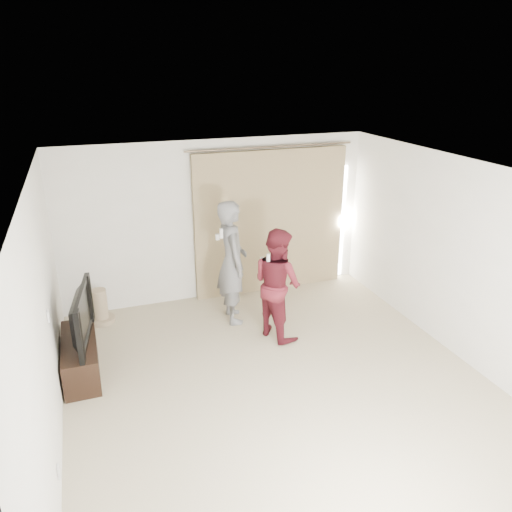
# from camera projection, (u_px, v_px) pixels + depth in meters

# --- Properties ---
(floor) EXTENTS (5.50, 5.50, 0.00)m
(floor) POSITION_uv_depth(u_px,v_px,m) (280.00, 385.00, 6.09)
(floor) COLOR beige
(floor) RESTS_ON ground
(wall_back) EXTENTS (5.00, 0.04, 2.60)m
(wall_back) POSITION_uv_depth(u_px,v_px,m) (217.00, 221.00, 8.03)
(wall_back) COLOR white
(wall_back) RESTS_ON ground
(wall_left) EXTENTS (0.04, 5.50, 2.60)m
(wall_left) POSITION_uv_depth(u_px,v_px,m) (44.00, 326.00, 4.84)
(wall_left) COLOR white
(wall_left) RESTS_ON ground
(ceiling) EXTENTS (5.00, 5.50, 0.01)m
(ceiling) POSITION_uv_depth(u_px,v_px,m) (284.00, 175.00, 5.15)
(ceiling) COLOR white
(ceiling) RESTS_ON wall_back
(curtain) EXTENTS (2.80, 0.11, 2.46)m
(curtain) POSITION_uv_depth(u_px,v_px,m) (272.00, 222.00, 8.29)
(curtain) COLOR tan
(curtain) RESTS_ON ground
(tv_console) EXTENTS (0.41, 1.20, 0.46)m
(tv_console) POSITION_uv_depth(u_px,v_px,m) (80.00, 357.00, 6.27)
(tv_console) COLOR black
(tv_console) RESTS_ON ground
(tv) EXTENTS (0.32, 1.17, 0.67)m
(tv) POSITION_uv_depth(u_px,v_px,m) (75.00, 317.00, 6.06)
(tv) COLOR black
(tv) RESTS_ON tv_console
(scratching_post) EXTENTS (0.40, 0.40, 0.53)m
(scratching_post) POSITION_uv_depth(u_px,v_px,m) (101.00, 309.00, 7.51)
(scratching_post) COLOR tan
(scratching_post) RESTS_ON ground
(person_man) EXTENTS (0.49, 0.71, 1.87)m
(person_man) POSITION_uv_depth(u_px,v_px,m) (232.00, 262.00, 7.35)
(person_man) COLOR slate
(person_man) RESTS_ON ground
(person_woman) EXTENTS (0.83, 0.94, 1.60)m
(person_woman) POSITION_uv_depth(u_px,v_px,m) (277.00, 283.00, 6.96)
(person_woman) COLOR #5A1620
(person_woman) RESTS_ON ground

